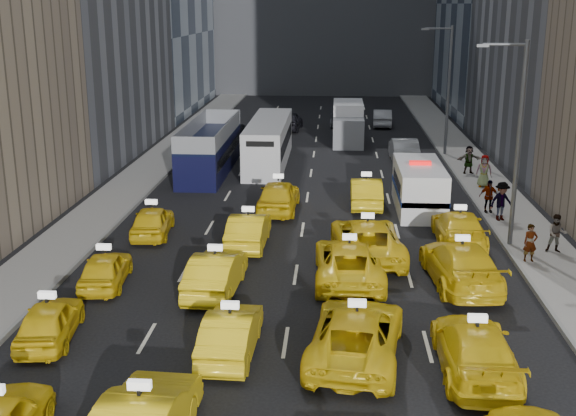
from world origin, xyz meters
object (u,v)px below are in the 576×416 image
Objects in this scene: box_truck at (348,123)px; city_bus at (269,142)px; nypd_van at (419,188)px; pedestrian_0 at (530,243)px; double_decker at (210,147)px.

city_bus is at bearing -120.32° from box_truck.
nypd_van is at bearing -42.73° from city_bus.
pedestrian_0 is (7.08, -27.03, -0.55)m from box_truck.
city_bus reaches higher than nypd_van.
city_bus is (-8.83, 10.72, 0.29)m from nypd_van.
double_decker is (-12.37, 8.17, 0.40)m from nypd_van.
city_bus is 1.72× the size of box_truck.
double_decker is 22.84m from pedestrian_0.
city_bus reaches higher than pedestrian_0.
city_bus is 22.58m from pedestrian_0.
box_truck reaches higher than city_bus.
box_truck is (8.96, 10.78, -0.08)m from double_decker.
pedestrian_0 is at bearing -72.27° from box_truck.
double_decker is 6.90× the size of pedestrian_0.
pedestrian_0 is at bearing -48.57° from city_bus.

